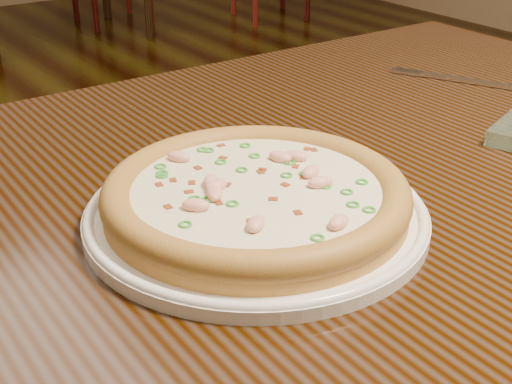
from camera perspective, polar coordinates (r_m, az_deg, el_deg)
hero_table at (r=0.80m, az=5.05°, el=-4.73°), size 1.20×0.80×0.75m
plate at (r=0.65m, az=0.00°, el=-1.68°), size 0.31×0.31×0.02m
pizza at (r=0.64m, az=-0.00°, el=-0.23°), size 0.28×0.28×0.03m
fork at (r=1.07m, az=15.63°, el=8.73°), size 0.09×0.16×0.00m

